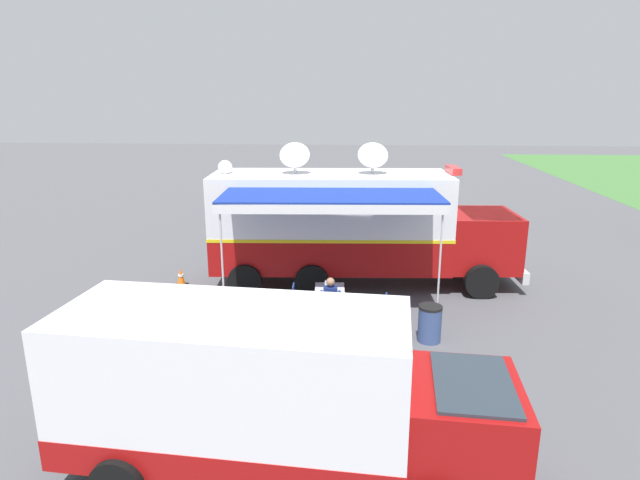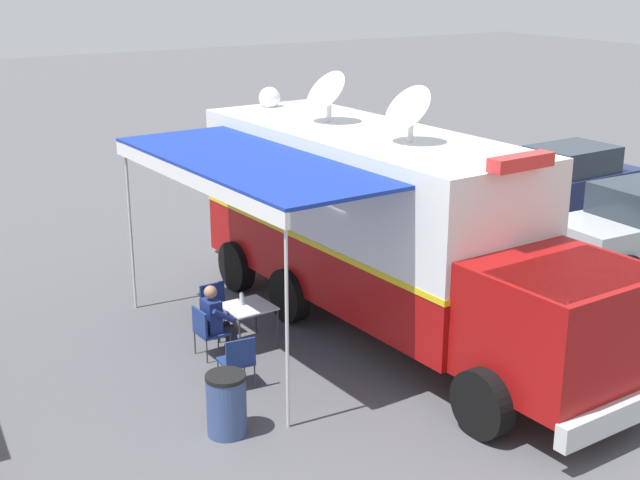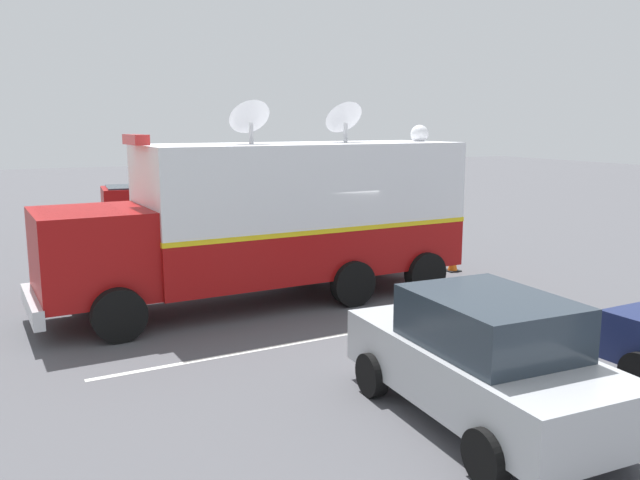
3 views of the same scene
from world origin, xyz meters
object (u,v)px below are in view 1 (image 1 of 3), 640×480
folding_chair_beside_table (298,297)px  folding_table (330,289)px  command_truck (354,224)px  trash_bin (430,323)px  water_bottle (326,284)px  folding_chair_at_table (330,306)px  seated_responder (330,298)px  car_far_corner (351,211)px  traffic_cone (181,277)px  support_truck (269,395)px  car_behind_truck (275,203)px  folding_chair_spare_by_truck (381,308)px

folding_chair_beside_table → folding_table: bearing=103.9°
command_truck → trash_bin: command_truck is taller
folding_table → water_bottle: water_bottle is taller
folding_chair_at_table → seated_responder: seated_responder is taller
folding_table → folding_chair_beside_table: size_ratio=0.96×
water_bottle → trash_bin: water_bottle is taller
water_bottle → car_far_corner: bearing=176.3°
water_bottle → trash_bin: (1.55, 2.60, -0.38)m
command_truck → folding_chair_at_table: (3.22, -0.59, -1.43)m
command_truck → seated_responder: 3.35m
folding_chair_at_table → traffic_cone: folding_chair_at_table is taller
command_truck → support_truck: command_truck is taller
folding_chair_at_table → car_behind_truck: 12.21m
folding_table → support_truck: 6.58m
command_truck → support_truck: size_ratio=1.38×
support_truck → trash_bin: bearing=147.6°
water_bottle → seated_responder: 0.60m
folding_chair_beside_table → car_far_corner: car_far_corner is taller
traffic_cone → car_far_corner: size_ratio=0.14×
folding_table → folding_chair_at_table: size_ratio=0.96×
folding_table → car_far_corner: size_ratio=0.20×
folding_chair_at_table → folding_chair_spare_by_truck: same height
traffic_cone → water_bottle: bearing=67.8°
car_far_corner → folding_table: bearing=-3.1°
folding_chair_at_table → folding_chair_spare_by_truck: bearing=87.2°
folding_chair_spare_by_truck → seated_responder: (-0.25, -1.32, 0.14)m
command_truck → folding_chair_spare_by_truck: 3.66m
car_far_corner → folding_chair_beside_table: bearing=-8.1°
folding_chair_at_table → car_behind_truck: (-11.77, -3.21, 0.37)m
trash_bin → folding_chair_spare_by_truck: bearing=-123.2°
command_truck → folding_chair_beside_table: command_truck is taller
trash_bin → traffic_cone: (-3.46, -7.27, -0.18)m
seated_responder → car_far_corner: bearing=177.3°
folding_table → traffic_cone: (-1.85, -4.77, -0.39)m
water_bottle → support_truck: bearing=-4.5°
seated_responder → folding_chair_beside_table: bearing=-114.1°
command_truck → folding_table: size_ratio=11.44×
folding_chair_spare_by_truck → car_far_corner: bearing=-175.2°
command_truck → folding_table: command_truck is taller
seated_responder → folding_chair_at_table: bearing=2.9°
folding_chair_beside_table → folding_chair_spare_by_truck: same height
support_truck → car_behind_truck: (-17.48, -2.54, -0.51)m
trash_bin → support_truck: bearing=-32.4°
command_truck → traffic_cone: 5.70m
folding_chair_beside_table → support_truck: (6.30, 0.24, 0.87)m
command_truck → car_behind_truck: (-8.55, -3.80, -1.07)m
seated_responder → folding_table: bearing=-175.6°
folding_chair_at_table → car_far_corner: (-10.15, 0.45, 0.37)m
folding_table → command_truck: bearing=165.0°
seated_responder → support_truck: bearing=-6.4°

